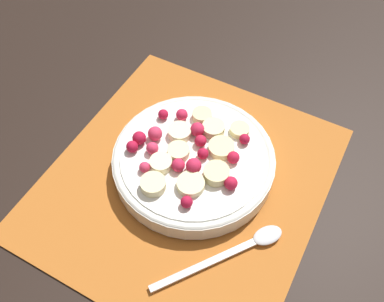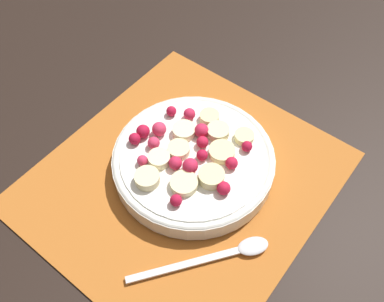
{
  "view_description": "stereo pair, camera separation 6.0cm",
  "coord_description": "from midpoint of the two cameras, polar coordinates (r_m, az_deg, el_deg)",
  "views": [
    {
      "loc": [
        -0.29,
        -0.17,
        0.53
      ],
      "look_at": [
        0.02,
        0.0,
        0.04
      ],
      "focal_mm": 40.0,
      "sensor_mm": 36.0,
      "label": 1
    },
    {
      "loc": [
        -0.26,
        -0.22,
        0.53
      ],
      "look_at": [
        0.02,
        0.0,
        0.04
      ],
      "focal_mm": 40.0,
      "sensor_mm": 36.0,
      "label": 2
    }
  ],
  "objects": [
    {
      "name": "fruit_bowl",
      "position": [
        0.61,
        -2.81,
        -1.19
      ],
      "size": [
        0.23,
        0.23,
        0.05
      ],
      "color": "silver",
      "rests_on": "placemat"
    },
    {
      "name": "placemat",
      "position": [
        0.62,
        -3.56,
        -4.04
      ],
      "size": [
        0.41,
        0.38,
        0.01
      ],
      "color": "#B26023",
      "rests_on": "ground_plane"
    },
    {
      "name": "spoon",
      "position": [
        0.57,
        3.77,
        -12.84
      ],
      "size": [
        0.16,
        0.13,
        0.01
      ],
      "rotation": [
        0.0,
        0.0,
        5.65
      ],
      "color": "silver",
      "rests_on": "placemat"
    },
    {
      "name": "ground_plane",
      "position": [
        0.62,
        -3.55,
        -4.19
      ],
      "size": [
        3.0,
        3.0,
        0.0
      ],
      "primitive_type": "plane",
      "color": "black"
    }
  ]
}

